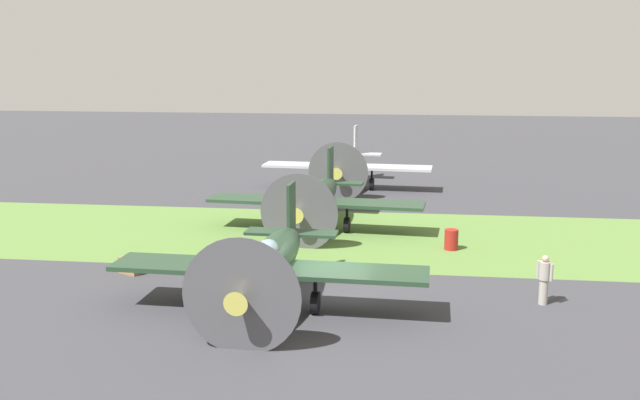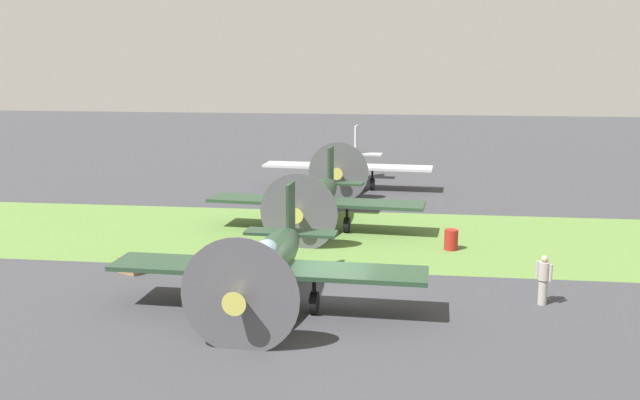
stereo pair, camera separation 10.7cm
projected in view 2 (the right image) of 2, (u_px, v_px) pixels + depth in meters
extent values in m
plane|color=#38383D|center=(331.00, 303.00, 24.62)|extent=(160.00, 160.00, 0.00)
cube|color=#567A38|center=(353.00, 237.00, 33.53)|extent=(120.00, 11.00, 0.01)
ellipsoid|color=#233D28|center=(270.00, 260.00, 24.09)|extent=(1.63, 7.52, 1.36)
cube|color=#233D28|center=(267.00, 269.00, 23.69)|extent=(10.62, 2.24, 0.15)
cube|color=#233D28|center=(291.00, 210.00, 27.18)|extent=(0.15, 1.21, 2.09)
cube|color=#233D28|center=(291.00, 233.00, 27.36)|extent=(3.55, 1.11, 0.11)
cone|color=#B7B24C|center=(238.00, 299.00, 20.20)|extent=(0.73, 0.79, 0.70)
cylinder|color=#4C4C51|center=(240.00, 297.00, 20.42)|extent=(3.52, 0.17, 3.52)
ellipsoid|color=#8CB2C6|center=(265.00, 252.00, 23.35)|extent=(0.82, 1.57, 0.77)
cylinder|color=black|center=(314.00, 303.00, 23.54)|extent=(0.27, 0.76, 0.75)
cylinder|color=black|center=(314.00, 287.00, 23.44)|extent=(0.13, 0.13, 1.06)
cylinder|color=black|center=(221.00, 297.00, 24.05)|extent=(0.27, 0.76, 0.75)
cylinder|color=black|center=(220.00, 282.00, 23.95)|extent=(0.13, 0.13, 1.06)
cylinder|color=black|center=(292.00, 270.00, 27.77)|extent=(0.14, 0.36, 0.35)
ellipsoid|color=#233D28|center=(317.00, 197.00, 34.94)|extent=(1.96, 7.52, 1.35)
cube|color=#233D28|center=(315.00, 202.00, 34.55)|extent=(10.61, 2.71, 0.15)
cube|color=#233D28|center=(331.00, 166.00, 37.99)|extent=(0.21, 1.21, 2.08)
cube|color=#233D28|center=(331.00, 183.00, 38.16)|extent=(3.57, 1.27, 0.11)
cone|color=#B7B24C|center=(297.00, 214.00, 31.12)|extent=(0.76, 0.82, 0.70)
cylinder|color=#4C4C51|center=(299.00, 213.00, 31.33)|extent=(3.49, 0.33, 3.50)
ellipsoid|color=#8CB2C6|center=(314.00, 189.00, 34.22)|extent=(0.89, 1.59, 0.76)
cylinder|color=black|center=(347.00, 225.00, 34.33)|extent=(0.30, 0.76, 0.74)
cylinder|color=black|center=(347.00, 214.00, 34.23)|extent=(0.13, 0.13, 1.05)
cylinder|color=black|center=(283.00, 222.00, 34.98)|extent=(0.30, 0.76, 0.74)
cylinder|color=black|center=(283.00, 211.00, 34.88)|extent=(0.13, 0.13, 1.05)
cylinder|color=black|center=(331.00, 210.00, 38.57)|extent=(0.16, 0.36, 0.35)
ellipsoid|color=#B2B7BC|center=(348.00, 163.00, 45.71)|extent=(1.86, 7.63, 1.38)
cube|color=#B2B7BC|center=(347.00, 166.00, 45.31)|extent=(10.77, 2.57, 0.16)
cube|color=#B2B7BC|center=(356.00, 141.00, 48.82)|extent=(0.19, 1.23, 2.11)
cube|color=#B2B7BC|center=(356.00, 154.00, 49.00)|extent=(3.61, 1.23, 0.11)
cone|color=#B7B24C|center=(338.00, 173.00, 41.80)|extent=(0.76, 0.82, 0.71)
cylinder|color=#4C4C51|center=(338.00, 172.00, 42.02)|extent=(3.55, 0.27, 3.56)
ellipsoid|color=#8CB2C6|center=(347.00, 157.00, 44.97)|extent=(0.88, 1.60, 0.78)
cylinder|color=black|center=(372.00, 184.00, 45.11)|extent=(0.29, 0.77, 0.76)
cylinder|color=black|center=(372.00, 176.00, 45.01)|extent=(0.13, 0.13, 1.07)
cylinder|color=black|center=(322.00, 182.00, 45.72)|extent=(0.29, 0.77, 0.76)
cylinder|color=black|center=(322.00, 174.00, 45.61)|extent=(0.13, 0.13, 1.07)
cylinder|color=black|center=(356.00, 176.00, 49.41)|extent=(0.16, 0.36, 0.36)
cylinder|color=#9E998E|center=(543.00, 292.00, 24.39)|extent=(0.30, 0.30, 0.88)
cylinder|color=#9E998E|center=(544.00, 271.00, 24.24)|extent=(0.38, 0.38, 0.62)
sphere|color=tan|center=(545.00, 259.00, 24.16)|extent=(0.23, 0.23, 0.23)
cylinder|color=#9E998E|center=(537.00, 269.00, 24.44)|extent=(0.11, 0.11, 0.59)
cylinder|color=#9E998E|center=(551.00, 273.00, 24.05)|extent=(0.11, 0.11, 0.59)
cylinder|color=maroon|center=(451.00, 240.00, 31.26)|extent=(0.60, 0.60, 0.90)
cube|color=olive|center=(134.00, 264.00, 28.09)|extent=(1.21, 1.21, 0.64)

